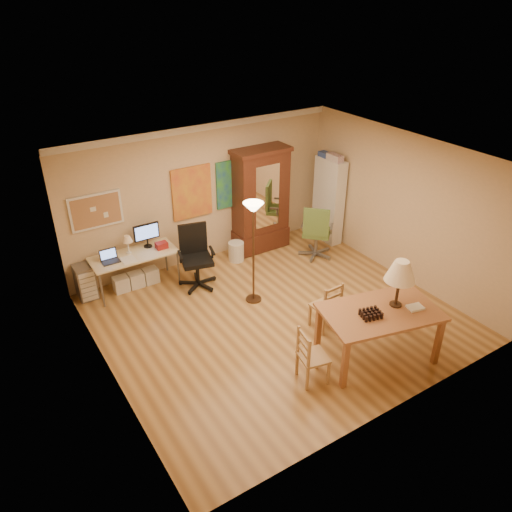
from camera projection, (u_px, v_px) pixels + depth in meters
floor at (276, 317)px, 8.34m from camera, size 5.50×5.50×0.00m
crown_molding at (201, 127)px, 8.87m from camera, size 5.50×0.08×0.12m
corkboard at (96, 211)px, 8.47m from camera, size 0.90×0.04×0.62m
art_panel_left at (192, 192)px, 9.34m from camera, size 0.80×0.04×1.00m
art_panel_right at (233, 183)px, 9.76m from camera, size 0.75×0.04×0.95m
dining_table at (388, 299)px, 7.04m from camera, size 1.84×1.35×1.55m
ladder_chair_back at (326, 307)px, 7.90m from camera, size 0.41×0.39×0.85m
ladder_chair_left at (311, 358)px, 6.85m from camera, size 0.45×0.46×0.85m
torchiere_lamp at (253, 224)px, 8.07m from camera, size 0.34×0.34×1.85m
computer_desk at (136, 266)px, 8.98m from camera, size 1.51×0.66×1.14m
office_chair_black at (197, 270)px, 9.08m from camera, size 0.71×0.71×1.16m
office_chair_green at (316, 243)px, 10.03m from camera, size 0.73×0.73×1.13m
drawer_cart at (86, 282)px, 8.72m from camera, size 0.31×0.38×0.63m
armoire at (261, 207)px, 10.08m from camera, size 1.16×0.55×2.13m
bookshelf at (328, 201)px, 10.43m from camera, size 0.27×0.72×1.80m
wastebin at (236, 251)px, 9.94m from camera, size 0.31×0.31×0.39m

